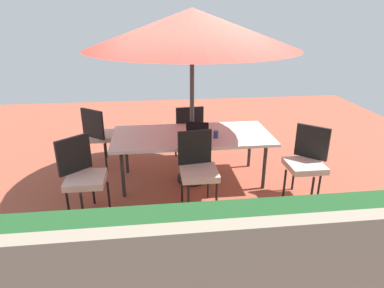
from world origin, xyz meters
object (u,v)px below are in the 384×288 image
Objects in this scene: laptop at (198,131)px; chair_northeast at (82,173)px; dining_table at (192,137)px; chair_southeast at (101,133)px; chair_north at (198,166)px; patio_umbrella at (192,29)px; chair_northwest at (307,160)px; chair_south at (188,130)px; cup at (216,134)px.

chair_northeast is at bearing 41.01° from laptop.
dining_table is at bearing -13.57° from chair_northeast.
dining_table is at bearing 15.06° from laptop.
chair_north is (-1.38, 1.41, 0.00)m from chair_southeast.
patio_umbrella is 2.85× the size of chair_north.
chair_northwest is 1.98m from chair_south.
chair_southeast is (2.83, -1.38, 0.00)m from chair_northwest.
chair_north is at bearing -39.28° from chair_northeast.
patio_umbrella is 2.85× the size of chair_south.
chair_southeast is at bearing -27.40° from cup.
chair_south is (-1.41, 0.01, 0.00)m from chair_southeast.
laptop is (-1.47, 0.72, 0.22)m from chair_southeast.
chair_north is 9.84× the size of cup.
cup is at bearing 50.63° from chair_north.
chair_northwest is 1.00× the size of chair_north.
chair_southeast and chair_north have the same top height.
cup is at bearing -161.86° from chair_northwest.
patio_umbrella reaches higher than laptop.
chair_northwest is 1.53m from laptop.
dining_table is 1.60m from chair_northwest.
cup is (-0.32, 0.17, 0.09)m from dining_table.
chair_southeast reaches higher than laptop.
dining_table is 1.60m from chair_northeast.
chair_southeast is 1.44m from chair_northeast.
dining_table is 6.06× the size of laptop.
laptop is at bearing 179.72° from patio_umbrella.
chair_southeast is 9.84× the size of cup.
dining_table is 0.37m from cup.
patio_umbrella is at bearing -162.82° from chair_northwest.
chair_north is at bearing 172.70° from chair_southeast.
cup is (-1.70, 0.88, 0.23)m from chair_southeast.
chair_south reaches higher than dining_table.
patio_umbrella reaches higher than chair_south.
chair_north is 0.66m from cup.
cup is (-0.29, 0.87, 0.23)m from chair_south.
chair_northeast is 9.84× the size of cup.
chair_northeast is (1.44, 1.43, 0.00)m from chair_south.
chair_northwest and chair_northeast have the same top height.
chair_south reaches higher than laptop.
patio_umbrella is 1.76m from chair_south.
chair_northwest is 3.15m from chair_southeast.
chair_northwest is at bearing -6.39° from chair_north.
chair_south is at bearing -91.71° from dining_table.
laptop is (1.36, -0.66, 0.22)m from chair_northwest.
chair_south is at bearing 81.14° from chair_north.
chair_south is (1.42, -1.37, 0.00)m from chair_northwest.
chair_southeast is 1.65m from laptop.
patio_umbrella is 2.27m from chair_northeast.
chair_northwest is (-1.45, 0.66, -1.61)m from patio_umbrella.
chair_southeast is at bearing 126.80° from chair_north.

